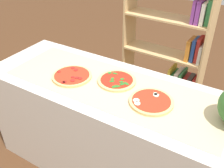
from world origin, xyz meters
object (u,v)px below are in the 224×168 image
Objects in this scene: pizza_mozzarella_2 at (151,101)px; bookshelf at (174,61)px; pizza_spinach_1 at (117,81)px; pizza_pepperoni_0 at (72,76)px.

bookshelf is (-0.18, 1.06, -0.23)m from pizza_mozzarella_2.
pizza_mozzarella_2 is 1.10m from bookshelf.
pizza_spinach_1 is 0.99m from bookshelf.
pizza_mozzarella_2 reaches higher than pizza_pepperoni_0.
pizza_mozzarella_2 reaches higher than pizza_spinach_1.
bookshelf reaches higher than pizza_mozzarella_2.
bookshelf is at bearing 80.91° from pizza_spinach_1.
pizza_mozzarella_2 is at bearing -17.66° from pizza_spinach_1.
pizza_pepperoni_0 is 1.05× the size of pizza_spinach_1.
pizza_spinach_1 is at bearing 162.34° from pizza_mozzarella_2.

